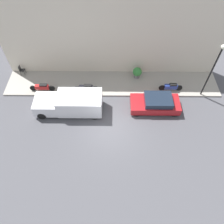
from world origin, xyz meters
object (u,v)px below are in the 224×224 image
streetlamp (214,65)px  cafe_chair (21,70)px  delivery_van (70,103)px  parked_car (156,103)px  motorcycle_red (42,87)px  motorcycle_blue (171,87)px  motorcycle_black (86,88)px  potted_plant (137,72)px

streetlamp → cafe_chair: bearing=81.4°
delivery_van → parked_car: bearing=-87.8°
motorcycle_red → streetlamp: size_ratio=0.43×
delivery_van → motorcycle_red: delivery_van is taller
motorcycle_red → cafe_chair: (2.04, 2.27, 0.12)m
delivery_van → motorcycle_red: (2.02, 2.64, -0.34)m
delivery_van → motorcycle_blue: (2.15, -8.26, -0.34)m
parked_car → motorcycle_black: parked_car is taller
parked_car → potted_plant: bearing=20.0°
motorcycle_blue → streetlamp: bearing=-99.9°
parked_car → motorcycle_red: parked_car is taller
motorcycle_red → potted_plant: size_ratio=2.02×
parked_car → delivery_van: bearing=92.2°
cafe_chair → parked_car: bearing=-108.1°
motorcycle_red → potted_plant: (1.67, -8.12, 0.20)m
parked_car → delivery_van: size_ratio=0.74×
parked_car → motorcycle_red: bearing=79.4°
parked_car → streetlamp: 5.07m
potted_plant → cafe_chair: (0.37, 10.39, -0.08)m
delivery_van → potted_plant: bearing=-56.0°
motorcycle_black → streetlamp: size_ratio=0.43×
motorcycle_black → potted_plant: (1.85, -4.37, 0.12)m
delivery_van → streetlamp: (1.71, -10.78, 2.42)m
parked_car → motorcycle_blue: 2.43m
motorcycle_blue → streetlamp: 3.77m
cafe_chair → motorcycle_red: bearing=-132.0°
parked_car → motorcycle_black: (1.59, 5.62, -0.00)m
parked_car → motorcycle_blue: (1.88, -1.53, -0.08)m
delivery_van → motorcycle_blue: delivery_van is taller
motorcycle_black → cafe_chair: 6.41m
delivery_van → motorcycle_black: bearing=-31.0°
potted_plant → parked_car: bearing=-160.0°
delivery_van → motorcycle_red: bearing=52.5°
cafe_chair → delivery_van: bearing=-129.6°
motorcycle_blue → parked_car: bearing=140.9°
motorcycle_blue → motorcycle_red: size_ratio=0.94×
potted_plant → cafe_chair: potted_plant is taller
motorcycle_black → potted_plant: bearing=-67.1°
motorcycle_blue → potted_plant: potted_plant is taller
motorcycle_blue → streetlamp: size_ratio=0.41×
potted_plant → delivery_van: bearing=124.0°
motorcycle_red → cafe_chair: cafe_chair is taller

